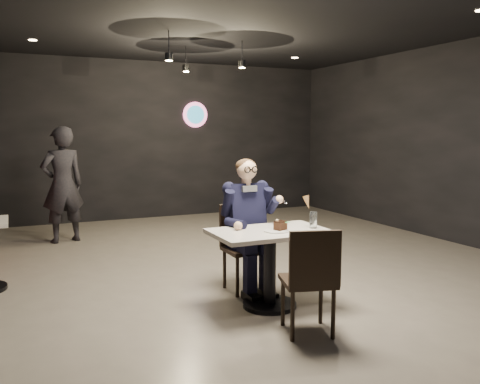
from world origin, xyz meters
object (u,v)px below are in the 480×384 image
main_table (270,269)px  chair_near (308,279)px  seated_man (246,224)px  sundae_glass (313,220)px  chair_far (246,248)px  passerby (63,185)px

main_table → chair_near: size_ratio=1.20×
main_table → chair_near: (0.00, -0.68, 0.09)m
seated_man → sundae_glass: bearing=-55.0°
chair_near → seated_man: (0.00, 1.23, 0.26)m
chair_far → seated_man: bearing=0.0°
sundae_glass → seated_man: bearing=125.0°
passerby → chair_far: bearing=101.0°
main_table → chair_near: 0.69m
main_table → passerby: bearing=111.5°
chair_near → seated_man: seated_man is taller
chair_near → seated_man: size_ratio=0.64×
chair_far → sundae_glass: 0.84m
main_table → seated_man: size_ratio=0.76×
chair_far → sundae_glass: (0.44, -0.62, 0.37)m
main_table → sundae_glass: size_ratio=6.87×
chair_far → sundae_glass: bearing=-55.0°
chair_far → passerby: passerby is taller
seated_man → passerby: (-1.52, 3.30, 0.16)m
chair_near → sundae_glass: size_ratio=5.75×
chair_near → passerby: (-1.52, 4.53, 0.42)m
chair_near → sundae_glass: chair_near is taller
chair_near → passerby: passerby is taller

